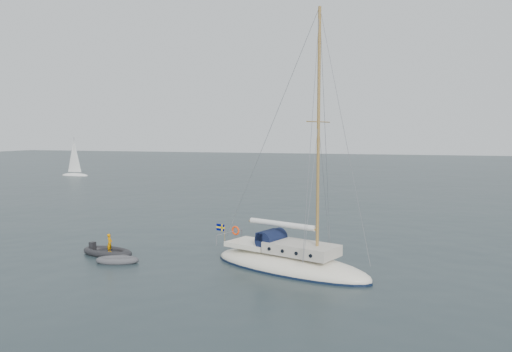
% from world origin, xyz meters
% --- Properties ---
extents(ground, '(300.00, 300.00, 0.00)m').
position_xyz_m(ground, '(0.00, 0.00, 0.00)').
color(ground, black).
rests_on(ground, ground).
extents(sailboat, '(10.03, 3.00, 14.28)m').
position_xyz_m(sailboat, '(0.70, -1.04, 1.08)').
color(sailboat, white).
rests_on(sailboat, ground).
extents(dinghy, '(2.44, 1.10, 0.35)m').
position_xyz_m(dinghy, '(-8.99, -2.56, 0.15)').
color(dinghy, '#4A4A4F').
rests_on(dinghy, ground).
extents(rib, '(3.52, 1.60, 1.33)m').
position_xyz_m(rib, '(-10.61, -1.13, 0.21)').
color(rib, black).
rests_on(rib, ground).
extents(distant_yacht_a, '(5.32, 2.84, 7.05)m').
position_xyz_m(distant_yacht_a, '(-48.47, 45.73, 3.01)').
color(distant_yacht_a, silver).
rests_on(distant_yacht_a, ground).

